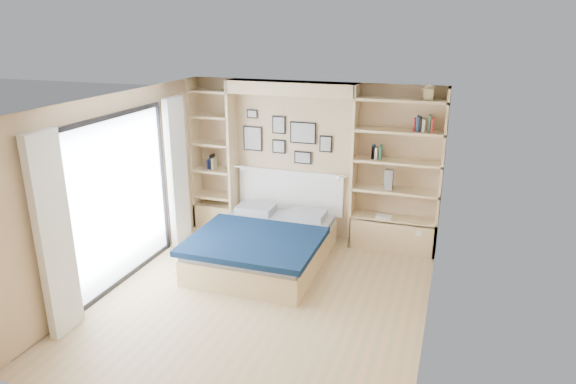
% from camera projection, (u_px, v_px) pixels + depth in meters
% --- Properties ---
extents(ground, '(4.50, 4.50, 0.00)m').
position_uv_depth(ground, '(262.00, 300.00, 6.49)').
color(ground, tan).
rests_on(ground, ground).
extents(room_shell, '(4.50, 4.50, 4.50)m').
position_uv_depth(room_shell, '(274.00, 182.00, 7.64)').
color(room_shell, tan).
rests_on(room_shell, ground).
extents(bed, '(1.77, 2.32, 1.07)m').
position_uv_depth(bed, '(264.00, 244.00, 7.43)').
color(bed, beige).
rests_on(bed, ground).
extents(photo_gallery, '(1.48, 0.02, 0.82)m').
position_uv_depth(photo_gallery, '(285.00, 137.00, 8.12)').
color(photo_gallery, black).
rests_on(photo_gallery, ground).
extents(reading_lamps, '(1.92, 0.12, 0.15)m').
position_uv_depth(reading_lamps, '(289.00, 173.00, 8.03)').
color(reading_lamps, silver).
rests_on(reading_lamps, ground).
extents(shelf_decor, '(3.55, 0.23, 2.03)m').
position_uv_depth(shelf_decor, '(380.00, 141.00, 7.49)').
color(shelf_decor, '#9B4721').
rests_on(shelf_decor, ground).
extents(deck, '(3.20, 4.00, 0.05)m').
position_uv_depth(deck, '(35.00, 260.00, 7.58)').
color(deck, '#756556').
rests_on(deck, ground).
extents(deck_chair, '(0.48, 0.79, 0.78)m').
position_uv_depth(deck_chair, '(120.00, 213.00, 8.39)').
color(deck_chair, tan).
rests_on(deck_chair, ground).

